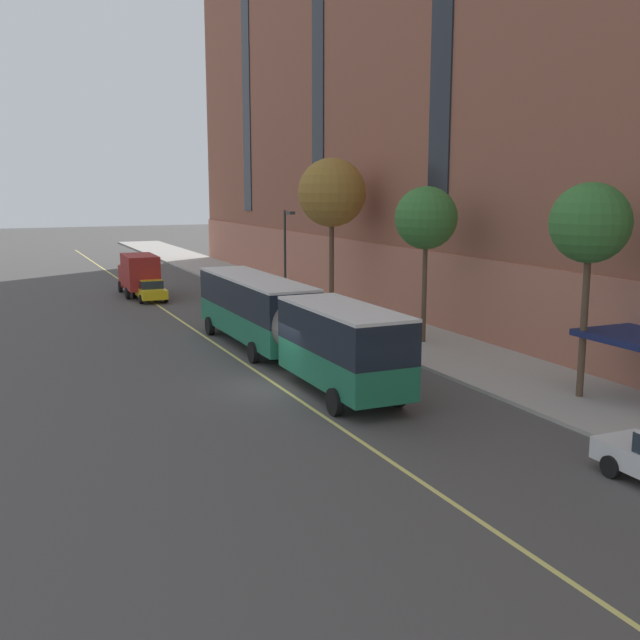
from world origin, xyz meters
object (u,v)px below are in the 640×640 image
(taxi_cab, at_px, (150,290))
(street_lamp, at_px, (286,247))
(parked_car_green_1, at_px, (361,339))
(fire_hydrant, at_px, (319,314))
(box_truck, at_px, (139,273))
(city_bus, at_px, (284,319))
(street_tree_far_downtown, at_px, (332,193))
(street_tree_mid_block, at_px, (590,224))
(street_tree_far_uptown, at_px, (426,219))
(parked_car_champagne_3, at_px, (234,287))

(taxi_cab, relative_size, street_lamp, 0.74)
(parked_car_green_1, relative_size, fire_hydrant, 6.16)
(box_truck, height_order, street_lamp, street_lamp)
(city_bus, height_order, parked_car_green_1, city_bus)
(street_tree_far_downtown, bearing_deg, parked_car_green_1, -108.58)
(taxi_cab, xyz_separation_m, fire_hydrant, (7.54, -12.95, -0.29))
(parked_car_green_1, xyz_separation_m, fire_hydrant, (1.78, 8.93, -0.29))
(box_truck, distance_m, street_lamp, 12.88)
(box_truck, height_order, street_tree_far_downtown, street_tree_far_downtown)
(parked_car_green_1, distance_m, street_tree_far_downtown, 14.57)
(box_truck, relative_size, taxi_cab, 1.41)
(parked_car_green_1, xyz_separation_m, street_tree_mid_block, (4.10, -10.35, 5.93))
(street_tree_far_uptown, distance_m, street_tree_far_downtown, 11.32)
(parked_car_green_1, height_order, street_tree_mid_block, street_tree_mid_block)
(city_bus, height_order, box_truck, city_bus)
(street_tree_far_downtown, height_order, fire_hydrant, street_tree_far_downtown)
(taxi_cab, relative_size, street_tree_mid_block, 0.58)
(parked_car_green_1, distance_m, street_tree_far_uptown, 7.08)
(street_tree_mid_block, xyz_separation_m, fire_hydrant, (-2.31, 19.28, -6.22))
(city_bus, relative_size, box_truck, 2.95)
(parked_car_green_1, distance_m, fire_hydrant, 9.11)
(street_tree_far_downtown, distance_m, street_lamp, 4.80)
(parked_car_green_1, xyz_separation_m, parked_car_champagne_3, (0.18, 20.72, 0.00))
(street_lamp, bearing_deg, fire_hydrant, -91.02)
(taxi_cab, bearing_deg, parked_car_champagne_3, -11.12)
(street_tree_far_downtown, bearing_deg, box_truck, 129.55)
(taxi_cab, bearing_deg, city_bus, -85.52)
(parked_car_champagne_3, relative_size, street_tree_far_uptown, 0.55)
(parked_car_champagne_3, relative_size, street_tree_mid_block, 0.54)
(parked_car_green_1, height_order, street_tree_far_uptown, street_tree_far_uptown)
(street_lamp, bearing_deg, box_truck, 128.58)
(street_tree_far_uptown, relative_size, street_tree_far_downtown, 0.82)
(taxi_cab, distance_m, street_tree_far_uptown, 23.86)
(taxi_cab, bearing_deg, street_lamp, -43.95)
(parked_car_green_1, distance_m, taxi_cab, 22.63)
(city_bus, height_order, street_lamp, street_lamp)
(city_bus, distance_m, street_tree_far_downtown, 15.76)
(street_tree_far_uptown, bearing_deg, parked_car_green_1, -167.41)
(parked_car_champagne_3, xyz_separation_m, street_tree_far_downtown, (3.92, -8.54, 6.88))
(city_bus, bearing_deg, box_truck, 94.62)
(parked_car_green_1, relative_size, street_tree_far_uptown, 0.56)
(street_tree_far_uptown, relative_size, street_lamp, 1.25)
(street_lamp, distance_m, fire_hydrant, 6.66)
(city_bus, distance_m, taxi_cab, 22.10)
(street_tree_far_downtown, bearing_deg, fire_hydrant, -125.49)
(fire_hydrant, bearing_deg, street_tree_far_downtown, 54.51)
(street_lamp, bearing_deg, street_tree_far_uptown, -80.76)
(taxi_cab, xyz_separation_m, street_tree_mid_block, (9.85, -32.24, 5.93))
(street_tree_far_downtown, height_order, street_lamp, street_tree_far_downtown)
(city_bus, height_order, street_tree_far_uptown, street_tree_far_uptown)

